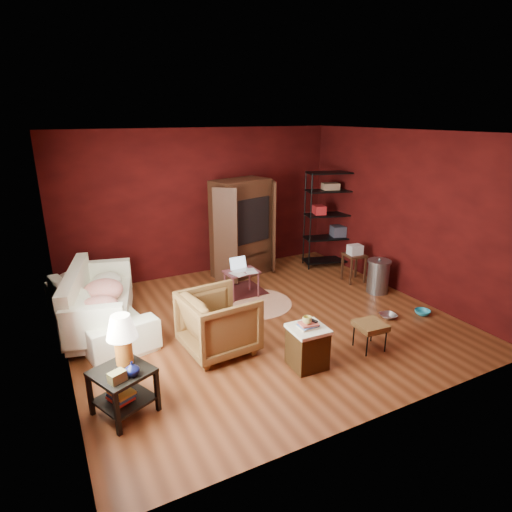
{
  "coord_description": "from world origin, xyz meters",
  "views": [
    {
      "loc": [
        -2.82,
        -5.22,
        3.03
      ],
      "look_at": [
        0.0,
        0.2,
        1.0
      ],
      "focal_mm": 30.0,
      "sensor_mm": 36.0,
      "label": 1
    }
  ],
  "objects_px": {
    "armchair": "(218,320)",
    "side_table": "(122,356)",
    "laptop_desk": "(241,274)",
    "tv_armoire": "(242,227)",
    "hamper": "(307,346)",
    "sofa": "(97,299)",
    "wire_shelving": "(330,215)"
  },
  "relations": [
    {
      "from": "laptop_desk",
      "to": "wire_shelving",
      "type": "distance_m",
      "value": 2.5
    },
    {
      "from": "laptop_desk",
      "to": "tv_armoire",
      "type": "distance_m",
      "value": 1.24
    },
    {
      "from": "armchair",
      "to": "side_table",
      "type": "xyz_separation_m",
      "value": [
        -1.35,
        -0.65,
        0.19
      ]
    },
    {
      "from": "hamper",
      "to": "wire_shelving",
      "type": "height_order",
      "value": "wire_shelving"
    },
    {
      "from": "armchair",
      "to": "wire_shelving",
      "type": "distance_m",
      "value": 4.02
    },
    {
      "from": "tv_armoire",
      "to": "side_table",
      "type": "bearing_deg",
      "value": -147.88
    },
    {
      "from": "side_table",
      "to": "hamper",
      "type": "distance_m",
      "value": 2.22
    },
    {
      "from": "side_table",
      "to": "hamper",
      "type": "height_order",
      "value": "side_table"
    },
    {
      "from": "armchair",
      "to": "hamper",
      "type": "relative_size",
      "value": 1.46
    },
    {
      "from": "wire_shelving",
      "to": "laptop_desk",
      "type": "bearing_deg",
      "value": -147.97
    },
    {
      "from": "hamper",
      "to": "side_table",
      "type": "bearing_deg",
      "value": 174.36
    },
    {
      "from": "sofa",
      "to": "armchair",
      "type": "height_order",
      "value": "same"
    },
    {
      "from": "armchair",
      "to": "laptop_desk",
      "type": "relative_size",
      "value": 1.31
    },
    {
      "from": "sofa",
      "to": "armchair",
      "type": "xyz_separation_m",
      "value": [
        1.33,
        -1.42,
        -0.0
      ]
    },
    {
      "from": "armchair",
      "to": "tv_armoire",
      "type": "distance_m",
      "value": 2.94
    },
    {
      "from": "armchair",
      "to": "side_table",
      "type": "height_order",
      "value": "side_table"
    },
    {
      "from": "hamper",
      "to": "wire_shelving",
      "type": "xyz_separation_m",
      "value": [
        2.52,
        2.99,
        0.79
      ]
    },
    {
      "from": "sofa",
      "to": "wire_shelving",
      "type": "xyz_separation_m",
      "value": [
        4.69,
        0.71,
        0.62
      ]
    },
    {
      "from": "armchair",
      "to": "hamper",
      "type": "bearing_deg",
      "value": -140.28
    },
    {
      "from": "sofa",
      "to": "armchair",
      "type": "bearing_deg",
      "value": -147.5
    },
    {
      "from": "armchair",
      "to": "side_table",
      "type": "relative_size",
      "value": 0.85
    },
    {
      "from": "sofa",
      "to": "wire_shelving",
      "type": "bearing_deg",
      "value": -92.13
    },
    {
      "from": "sofa",
      "to": "hamper",
      "type": "xyz_separation_m",
      "value": [
        2.17,
        -2.28,
        -0.17
      ]
    },
    {
      "from": "hamper",
      "to": "wire_shelving",
      "type": "distance_m",
      "value": 3.99
    },
    {
      "from": "side_table",
      "to": "sofa",
      "type": "bearing_deg",
      "value": 89.53
    },
    {
      "from": "laptop_desk",
      "to": "side_table",
      "type": "bearing_deg",
      "value": -140.39
    },
    {
      "from": "armchair",
      "to": "side_table",
      "type": "bearing_deg",
      "value": 111.41
    },
    {
      "from": "side_table",
      "to": "laptop_desk",
      "type": "bearing_deg",
      "value": 41.49
    },
    {
      "from": "laptop_desk",
      "to": "tv_armoire",
      "type": "height_order",
      "value": "tv_armoire"
    },
    {
      "from": "sofa",
      "to": "side_table",
      "type": "height_order",
      "value": "side_table"
    },
    {
      "from": "tv_armoire",
      "to": "armchair",
      "type": "bearing_deg",
      "value": -136.95
    },
    {
      "from": "wire_shelving",
      "to": "hamper",
      "type": "bearing_deg",
      "value": -114.13
    }
  ]
}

